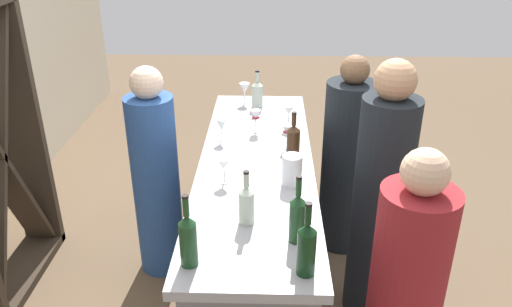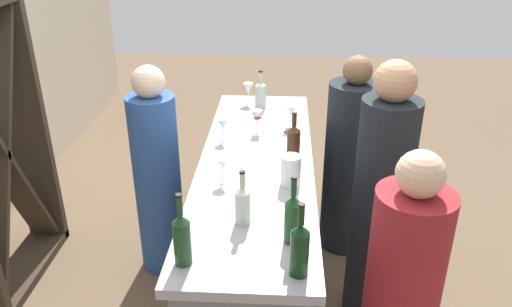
{
  "view_description": "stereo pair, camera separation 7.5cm",
  "coord_description": "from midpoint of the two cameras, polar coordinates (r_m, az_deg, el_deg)",
  "views": [
    {
      "loc": [
        -2.73,
        -0.08,
        2.35
      ],
      "look_at": [
        0.0,
        0.0,
        1.02
      ],
      "focal_mm": 35.77,
      "sensor_mm": 36.0,
      "label": 1
    },
    {
      "loc": [
        -2.73,
        -0.15,
        2.35
      ],
      "look_at": [
        0.0,
        0.0,
        1.02
      ],
      "focal_mm": 35.77,
      "sensor_mm": 36.0,
      "label": 2
    }
  ],
  "objects": [
    {
      "name": "person_center_guest",
      "position": [
        3.73,
        10.96,
        -1.24
      ],
      "size": [
        0.46,
        0.46,
        1.47
      ],
      "rotation": [
        0.0,
        0.0,
        1.87
      ],
      "color": "black",
      "rests_on": "ground"
    },
    {
      "name": "wine_glass_far_left",
      "position": [
        3.95,
        -0.33,
        7.25
      ],
      "size": [
        0.08,
        0.08,
        0.16
      ],
      "color": "white",
      "rests_on": "bar_counter"
    },
    {
      "name": "wine_bottle_rightmost_amber_brown",
      "position": [
        3.08,
        4.92,
        1.45
      ],
      "size": [
        0.08,
        0.08,
        0.29
      ],
      "color": "#331E0F",
      "rests_on": "bar_counter"
    },
    {
      "name": "water_pitcher",
      "position": [
        2.78,
        4.67,
        -1.9
      ],
      "size": [
        0.11,
        0.11,
        0.17
      ],
      "color": "silver",
      "rests_on": "bar_counter"
    },
    {
      "name": "wine_glass_far_right",
      "position": [
        3.3,
        -3.06,
        3.15
      ],
      "size": [
        0.06,
        0.06,
        0.15
      ],
      "color": "white",
      "rests_on": "bar_counter"
    },
    {
      "name": "wine_glass_near_left",
      "position": [
        3.5,
        4.52,
        4.7
      ],
      "size": [
        0.08,
        0.08,
        0.16
      ],
      "color": "white",
      "rests_on": "bar_counter"
    },
    {
      "name": "ground_plane",
      "position": [
        3.6,
        0.62,
        -14.71
      ],
      "size": [
        12.0,
        12.0,
        0.0
      ],
      "primitive_type": "plane",
      "color": "brown"
    },
    {
      "name": "wine_bottle_second_right_clear_pale",
      "position": [
        2.43,
        -0.61,
        -5.61
      ],
      "size": [
        0.08,
        0.08,
        0.28
      ],
      "color": "#B7C6B2",
      "rests_on": "bar_counter"
    },
    {
      "name": "wine_glass_near_right",
      "position": [
        3.42,
        0.81,
        4.14
      ],
      "size": [
        0.07,
        0.07,
        0.16
      ],
      "color": "white",
      "rests_on": "bar_counter"
    },
    {
      "name": "person_left_guest",
      "position": [
        3.09,
        14.37,
        -5.66
      ],
      "size": [
        0.38,
        0.38,
        1.64
      ],
      "rotation": [
        0.0,
        0.0,
        1.74
      ],
      "color": "black",
      "rests_on": "ground"
    },
    {
      "name": "wine_bottle_center_olive_green",
      "position": [
        2.3,
        5.06,
        -7.16
      ],
      "size": [
        0.08,
        0.08,
        0.33
      ],
      "color": "#193D1E",
      "rests_on": "bar_counter"
    },
    {
      "name": "wine_bottle_far_right_clear_pale",
      "position": [
        3.86,
        1.08,
        6.73
      ],
      "size": [
        0.08,
        0.08,
        0.29
      ],
      "color": "#B7C6B2",
      "rests_on": "bar_counter"
    },
    {
      "name": "wine_glass_near_center",
      "position": [
        3.19,
        4.29,
        2.44
      ],
      "size": [
        0.07,
        0.07,
        0.16
      ],
      "color": "white",
      "rests_on": "bar_counter"
    },
    {
      "name": "wine_bottle_leftmost_dark_green",
      "position": [
        2.11,
        5.94,
        -10.5
      ],
      "size": [
        0.08,
        0.08,
        0.34
      ],
      "color": "black",
      "rests_on": "bar_counter"
    },
    {
      "name": "person_server_behind",
      "position": [
        3.49,
        -10.35,
        -2.88
      ],
      "size": [
        0.33,
        0.33,
        1.48
      ],
      "rotation": [
        0.0,
        0.0,
        -1.64
      ],
      "color": "#284C8C",
      "rests_on": "ground"
    },
    {
      "name": "wine_glass_far_center",
      "position": [
        2.79,
        -2.97,
        -1.29
      ],
      "size": [
        0.07,
        0.07,
        0.14
      ],
      "color": "white",
      "rests_on": "bar_counter"
    },
    {
      "name": "person_right_guest",
      "position": [
        2.58,
        16.61,
        -15.85
      ],
      "size": [
        0.42,
        0.42,
        1.47
      ],
      "rotation": [
        0.0,
        0.0,
        1.83
      ],
      "color": "maroon",
      "rests_on": "ground"
    },
    {
      "name": "wine_bottle_second_left_olive_green",
      "position": [
        2.18,
        -7.29,
        -9.34
      ],
      "size": [
        0.08,
        0.08,
        0.34
      ],
      "color": "#193D1E",
      "rests_on": "bar_counter"
    },
    {
      "name": "bar_counter",
      "position": [
        3.31,
        0.66,
        -8.29
      ],
      "size": [
        2.33,
        0.68,
        0.97
      ],
      "color": "slate",
      "rests_on": "ground"
    }
  ]
}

